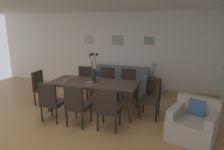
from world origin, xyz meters
name	(u,v)px	position (x,y,z in m)	size (l,w,h in m)	color
ground_plane	(66,126)	(0.00, 0.00, 0.00)	(9.00, 9.00, 0.00)	#A87A47
back_wall_panel	(111,50)	(0.00, 3.25, 1.30)	(9.00, 0.10, 2.60)	silver
dining_table	(94,85)	(0.26, 1.00, 0.67)	(2.20, 0.97, 0.74)	#33261E
dining_chair_near_left	(51,100)	(-0.40, 0.11, 0.51)	(0.44, 0.44, 0.92)	black
dining_chair_near_right	(84,80)	(-0.42, 1.87, 0.51)	(0.47, 0.47, 0.92)	black
dining_chair_far_left	(77,104)	(0.24, 0.09, 0.51)	(0.47, 0.47, 0.92)	black
dining_chair_far_right	(106,82)	(0.29, 1.91, 0.51)	(0.45, 0.45, 0.92)	black
dining_chair_mid_left	(108,107)	(0.94, 0.12, 0.51)	(0.46, 0.46, 0.92)	black
dining_chair_mid_right	(128,84)	(0.94, 1.90, 0.51)	(0.46, 0.46, 0.92)	black
dining_chair_head_west	(42,86)	(-1.27, 0.96, 0.51)	(0.46, 0.46, 0.92)	black
dining_chair_head_east	(153,97)	(1.75, 0.97, 0.51)	(0.47, 0.47, 0.92)	black
centerpiece_vase	(93,71)	(0.26, 1.00, 1.02)	(0.21, 0.23, 0.73)	#232326
placemat_near_left	(66,82)	(-0.40, 0.78, 0.74)	(0.32, 0.32, 0.01)	#4C4742
bowl_near_left	(66,81)	(-0.40, 0.78, 0.78)	(0.17, 0.17, 0.07)	brown
placemat_near_right	(74,78)	(-0.40, 1.21, 0.74)	(0.32, 0.32, 0.01)	#4C4742
bowl_near_right	(74,77)	(-0.40, 1.21, 0.78)	(0.17, 0.17, 0.07)	brown
placemat_far_left	(90,84)	(0.26, 0.78, 0.74)	(0.32, 0.32, 0.01)	#4C4742
bowl_far_left	(90,83)	(0.26, 0.78, 0.78)	(0.17, 0.17, 0.07)	brown
placemat_far_right	(97,80)	(0.26, 1.21, 0.74)	(0.32, 0.32, 0.01)	#4C4742
bowl_far_right	(97,79)	(0.26, 1.21, 0.78)	(0.17, 0.17, 0.07)	brown
sofa	(120,83)	(0.49, 2.70, 0.28)	(1.85, 0.84, 0.80)	slate
side_table	(153,87)	(1.60, 2.63, 0.26)	(0.36, 0.36, 0.52)	#33261E
table_lamp	(154,67)	(1.60, 2.63, 0.89)	(0.22, 0.22, 0.51)	#4C4C51
armchair	(193,123)	(2.58, 0.34, 0.29)	(1.02, 1.02, 0.75)	#ADA399
framed_picture_left	(89,40)	(-0.82, 3.18, 1.66)	(0.32, 0.03, 0.29)	#B2ADA3
framed_picture_center	(117,40)	(0.26, 3.18, 1.66)	(0.42, 0.03, 0.34)	#B2ADA3
framed_picture_right	(149,41)	(1.34, 3.18, 1.66)	(0.34, 0.03, 0.29)	#B2ADA3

